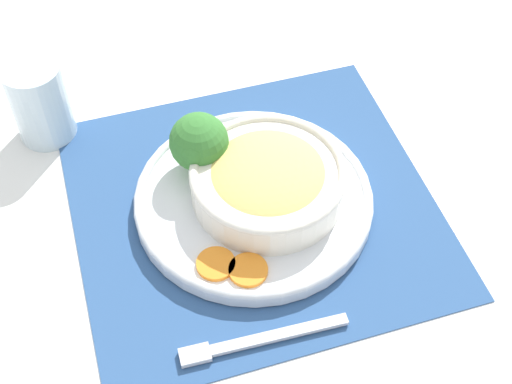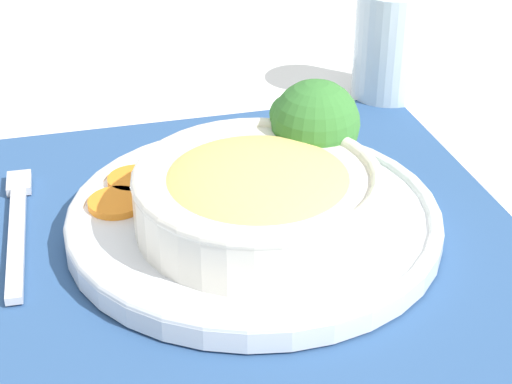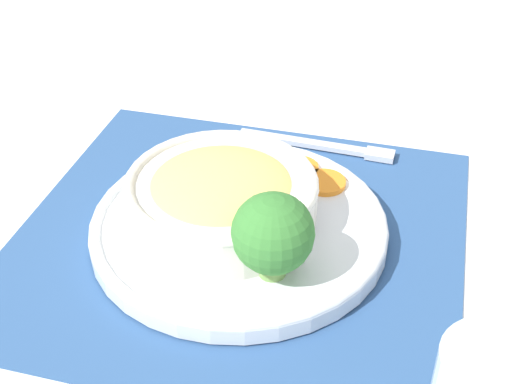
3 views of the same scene
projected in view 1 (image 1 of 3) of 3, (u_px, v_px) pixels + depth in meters
The scene contains 9 objects.
ground_plane at pixel (254, 207), 0.87m from camera, with size 4.00×4.00×0.00m, color white.
placemat at pixel (254, 206), 0.87m from camera, with size 0.45×0.46×0.00m.
plate at pixel (254, 199), 0.86m from camera, with size 0.29×0.29×0.02m.
bowl at pixel (268, 178), 0.84m from camera, with size 0.18×0.18×0.05m.
broccoli_floret at pixel (199, 142), 0.85m from camera, with size 0.07×0.07×0.08m.
carrot_slice_near at pixel (216, 264), 0.79m from camera, with size 0.04×0.04×0.01m.
carrot_slice_middle at pixel (248, 270), 0.78m from camera, with size 0.04×0.04×0.01m.
water_glass at pixel (41, 105), 0.91m from camera, with size 0.07×0.07×0.11m.
fork at pixel (248, 342), 0.75m from camera, with size 0.02×0.18×0.01m.
Camera 1 is at (-0.53, 0.11, 0.68)m, focal length 50.00 mm.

